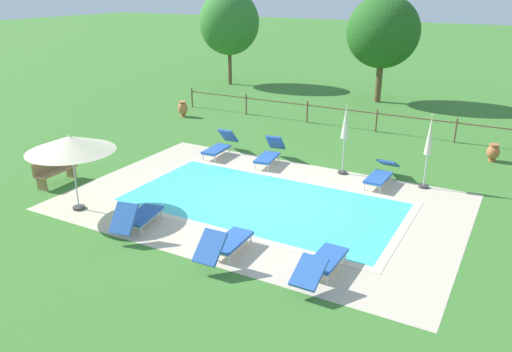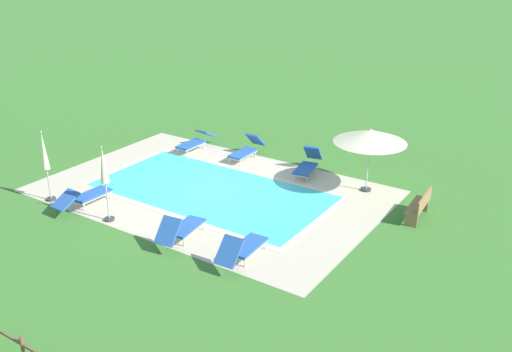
% 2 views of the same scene
% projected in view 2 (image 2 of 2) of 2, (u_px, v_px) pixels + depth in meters
% --- Properties ---
extents(ground_plane, '(160.00, 160.00, 0.00)m').
position_uv_depth(ground_plane, '(211.00, 191.00, 19.94)').
color(ground_plane, '#3D752D').
extents(pool_deck_paving, '(11.71, 7.67, 0.01)m').
position_uv_depth(pool_deck_paving, '(211.00, 191.00, 19.94)').
color(pool_deck_paving, beige).
rests_on(pool_deck_paving, ground).
extents(swimming_pool_water, '(8.17, 4.13, 0.01)m').
position_uv_depth(swimming_pool_water, '(211.00, 191.00, 19.94)').
color(swimming_pool_water, '#42CCD6').
rests_on(swimming_pool_water, ground).
extents(pool_coping_rim, '(8.65, 4.61, 0.01)m').
position_uv_depth(pool_coping_rim, '(211.00, 191.00, 19.94)').
color(pool_coping_rim, beige).
rests_on(pool_coping_rim, ground).
extents(sun_lounger_north_near_steps, '(0.85, 1.97, 0.95)m').
position_uv_depth(sun_lounger_north_near_steps, '(181.00, 228.00, 16.54)').
color(sun_lounger_north_near_steps, '#2856A8').
rests_on(sun_lounger_north_near_steps, ground).
extents(sun_lounger_north_mid, '(0.63, 2.08, 0.72)m').
position_uv_depth(sun_lounger_north_mid, '(196.00, 141.00, 23.74)').
color(sun_lounger_north_mid, '#2856A8').
rests_on(sun_lounger_north_mid, ground).
extents(sun_lounger_north_far, '(0.66, 2.09, 0.71)m').
position_uv_depth(sun_lounger_north_far, '(84.00, 196.00, 18.68)').
color(sun_lounger_north_far, '#2856A8').
rests_on(sun_lounger_north_far, ground).
extents(sun_lounger_south_near_corner, '(0.70, 1.95, 0.93)m').
position_uv_depth(sun_lounger_south_near_corner, '(243.00, 248.00, 15.51)').
color(sun_lounger_south_near_corner, '#2856A8').
rests_on(sun_lounger_south_near_corner, ground).
extents(sun_lounger_south_mid, '(0.65, 1.96, 0.91)m').
position_uv_depth(sun_lounger_south_mid, '(246.00, 149.00, 22.75)').
color(sun_lounger_south_mid, '#2856A8').
rests_on(sun_lounger_south_mid, ground).
extents(sun_lounger_south_far, '(0.95, 1.96, 0.97)m').
position_uv_depth(sun_lounger_south_far, '(308.00, 164.00, 21.23)').
color(sun_lounger_south_far, '#2856A8').
rests_on(sun_lounger_south_far, ground).
extents(patio_umbrella_open_foreground, '(2.50, 2.50, 2.28)m').
position_uv_depth(patio_umbrella_open_foreground, '(370.00, 136.00, 19.20)').
color(patio_umbrella_open_foreground, '#383838').
rests_on(patio_umbrella_open_foreground, ground).
extents(patio_umbrella_closed_row_west, '(0.32, 0.32, 2.48)m').
position_uv_depth(patio_umbrella_closed_row_west, '(104.00, 171.00, 17.22)').
color(patio_umbrella_closed_row_west, '#383838').
rests_on(patio_umbrella_closed_row_west, ground).
extents(patio_umbrella_closed_row_mid_west, '(0.32, 0.32, 2.45)m').
position_uv_depth(patio_umbrella_closed_row_mid_west, '(45.00, 156.00, 18.63)').
color(patio_umbrella_closed_row_mid_west, '#383838').
rests_on(patio_umbrella_closed_row_mid_west, ground).
extents(wooden_bench_lawn_side, '(0.54, 1.53, 0.87)m').
position_uv_depth(wooden_bench_lawn_side, '(420.00, 205.00, 17.80)').
color(wooden_bench_lawn_side, '#937047').
rests_on(wooden_bench_lawn_side, ground).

